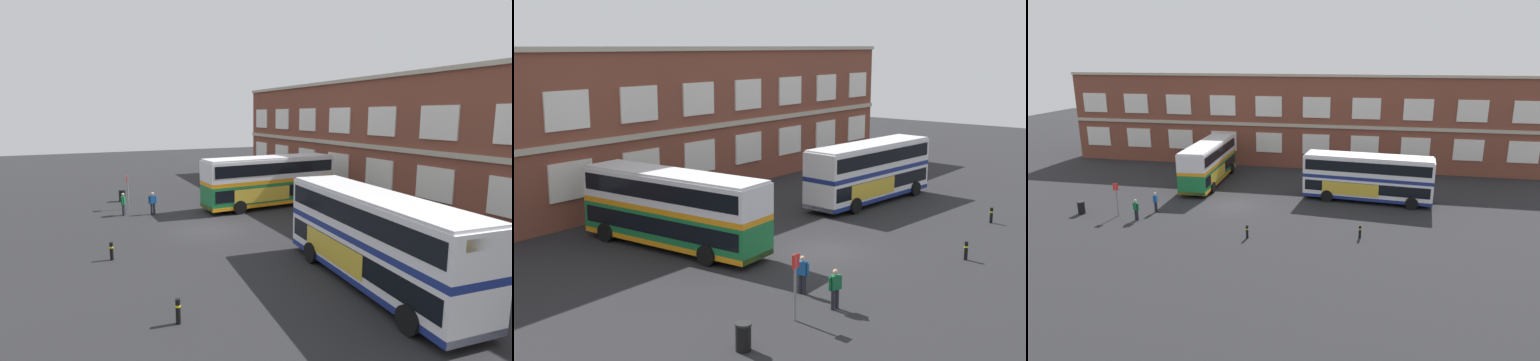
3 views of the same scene
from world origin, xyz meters
TOP-DOWN VIEW (x-y plane):
  - ground_plane at (0.00, 2.00)m, footprint 120.00×120.00m
  - brick_terminal_building at (2.62, 17.98)m, footprint 53.30×8.19m
  - double_decker_near at (-4.44, 6.49)m, footprint 3.34×11.13m
  - double_decker_middle at (11.15, 3.68)m, footprint 11.19×3.62m
  - waiting_passenger at (-5.69, -2.69)m, footprint 0.28×0.64m
  - second_passenger at (-6.28, -4.73)m, footprint 0.62×0.38m
  - bus_stand_flag at (-8.22, -4.13)m, footprint 0.44×0.10m
  - station_litter_bin at (-11.42, -4.23)m, footprint 0.60×0.60m
  - safety_bollard_west at (10.86, -4.91)m, footprint 0.19×0.19m
  - safety_bollard_east at (3.11, -6.45)m, footprint 0.19×0.19m

SIDE VIEW (x-z plane):
  - ground_plane at x=0.00m, z-range 0.00..0.00m
  - safety_bollard_west at x=10.86m, z-range 0.02..0.97m
  - safety_bollard_east at x=3.11m, z-range 0.02..0.97m
  - station_litter_bin at x=-11.42m, z-range 0.01..1.04m
  - waiting_passenger at x=-5.69m, z-range 0.08..1.78m
  - second_passenger at x=-6.28m, z-range 0.08..1.78m
  - bus_stand_flag at x=-8.22m, z-range 0.29..2.99m
  - double_decker_near at x=-4.44m, z-range 0.11..4.18m
  - double_decker_middle at x=11.15m, z-range 0.11..4.18m
  - brick_terminal_building at x=2.62m, z-range -0.15..10.31m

